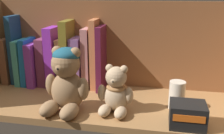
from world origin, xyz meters
TOP-DOWN VIEW (x-y plane):
  - shelf_board at (0.00, 0.00)cm, footprint 81.99×28.45cm
  - shelf_back_panel at (0.00, 14.82)cm, footprint 84.39×1.20cm
  - book_0 at (-38.12, 12.19)cm, footprint 2.76×11.67cm
  - book_1 at (-35.28, 12.19)cm, footprint 2.05×9.86cm
  - book_2 at (-32.77, 12.19)cm, footprint 2.11×13.48cm
  - book_3 at (-30.27, 12.19)cm, footprint 2.63×13.30cm
  - book_4 at (-27.50, 12.19)cm, footprint 2.65×14.93cm
  - book_5 at (-24.24, 12.19)cm, footprint 3.03×11.48cm
  - book_6 at (-20.79, 12.19)cm, footprint 3.01×12.64cm
  - book_7 at (-18.05, 12.19)cm, footprint 1.60×10.60cm
  - book_8 at (-15.51, 12.19)cm, footprint 3.05×12.99cm
  - book_9 at (-12.09, 12.19)cm, footprint 3.37×11.99cm
  - book_10 at (-8.78, 12.19)cm, footprint 2.39×10.30cm
  - book_11 at (-6.13, 12.19)cm, footprint 2.25×9.89cm
  - book_12 at (-3.76, 12.19)cm, footprint 1.84×13.25cm
  - teddy_bear_larger at (-9.45, -7.50)cm, footprint 13.31×13.72cm
  - teddy_bear_smaller at (4.10, -5.89)cm, footprint 9.82×10.06cm
  - pillar_candle at (20.62, -0.63)cm, footprint 4.47×4.47cm
  - small_product_box at (22.82, -10.11)cm, footprint 8.66×7.32cm

SIDE VIEW (x-z plane):
  - shelf_board at x=0.00cm, z-range 0.00..2.00cm
  - small_product_box at x=22.82cm, z-range 2.00..7.98cm
  - pillar_candle at x=20.62cm, z-range 2.00..10.08cm
  - teddy_bear_smaller at x=4.10cm, z-range 1.02..14.37cm
  - book_4 at x=-27.50cm, z-range 2.00..17.08cm
  - book_2 at x=-32.77cm, z-range 2.00..17.88cm
  - book_0 at x=-38.12cm, z-range 2.00..18.17cm
  - book_3 at x=-30.27cm, z-range 1.97..18.47cm
  - book_5 at x=-24.24cm, z-range 2.00..18.65cm
  - book_7 at x=-18.05cm, z-range 2.00..18.67cm
  - teddy_bear_larger at x=-9.45cm, z-range 1.54..19.55cm
  - book_9 at x=-12.09cm, z-range 2.00..19.32cm
  - book_10 at x=-8.78cm, z-range 2.00..22.44cm
  - book_6 at x=-20.79cm, z-range 2.00..22.57cm
  - book_12 at x=-3.76cm, z-range 2.00..23.41cm
  - book_8 at x=-15.51cm, z-range 1.98..24.91cm
  - book_11 at x=-6.13cm, z-range 1.99..25.37cm
  - book_1 at x=-35.28cm, z-range 2.00..26.04cm
  - shelf_back_panel at x=0.00cm, z-range 0.00..31.08cm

